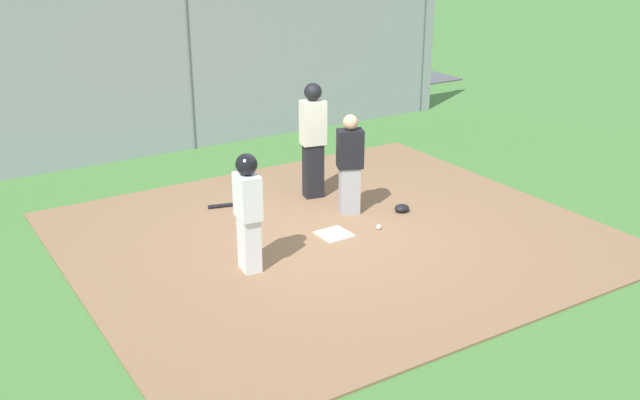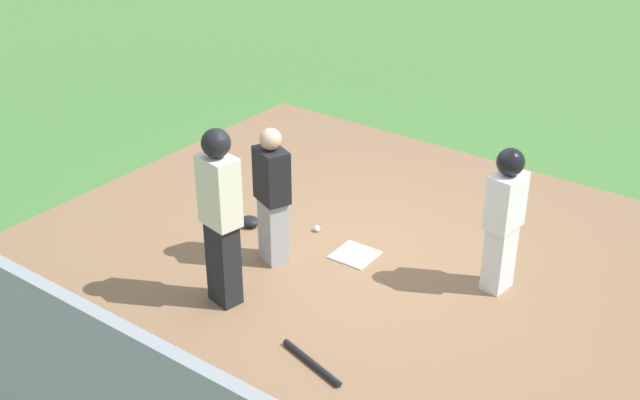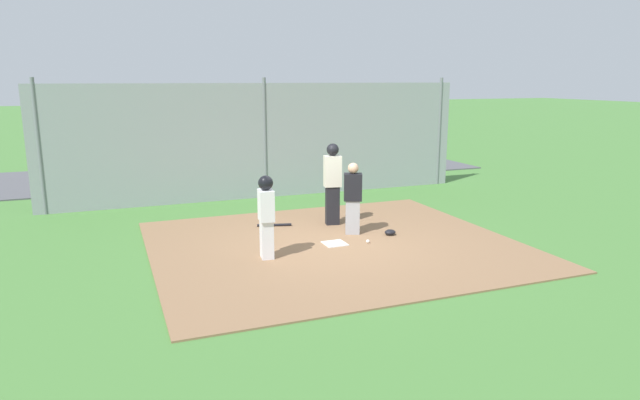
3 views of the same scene
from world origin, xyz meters
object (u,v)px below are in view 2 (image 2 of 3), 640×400
(umpire, at_px, (220,214))
(baseball_bat, at_px, (311,362))
(runner, at_px, (505,212))
(catcher_mask, at_px, (250,222))
(baseball, at_px, (317,229))
(home_plate, at_px, (355,255))
(catcher, at_px, (272,195))

(umpire, relative_size, baseball_bat, 2.41)
(runner, height_order, catcher_mask, runner)
(catcher_mask, relative_size, baseball, 3.24)
(home_plate, xyz_separation_m, umpire, (-0.56, -1.48, 0.99))
(baseball_bat, xyz_separation_m, baseball, (-1.40, 1.97, 0.01))
(umpire, bearing_deg, catcher, 17.46)
(umpire, xyz_separation_m, baseball_bat, (1.30, -0.30, -0.97))
(umpire, height_order, baseball, umpire)
(catcher, height_order, catcher_mask, catcher)
(baseball, bearing_deg, catcher, -90.46)
(home_plate, bearing_deg, runner, 13.08)
(baseball_bat, bearing_deg, catcher, -25.58)
(catcher, height_order, baseball, catcher)
(runner, relative_size, baseball, 21.12)
(umpire, bearing_deg, catcher_mask, 42.70)
(umpire, distance_m, baseball, 1.92)
(home_plate, distance_m, catcher, 1.19)
(catcher, bearing_deg, umpire, -150.68)
(home_plate, relative_size, baseball_bat, 0.57)
(catcher_mask, bearing_deg, baseball_bat, -37.15)
(home_plate, relative_size, umpire, 0.24)
(home_plate, xyz_separation_m, catcher, (-0.66, -0.59, 0.79))
(umpire, relative_size, baseball, 25.21)
(runner, xyz_separation_m, catcher_mask, (-2.89, -0.54, -0.82))
(umpire, height_order, runner, umpire)
(catcher, height_order, runner, runner)
(catcher, bearing_deg, home_plate, -25.38)
(baseball_bat, bearing_deg, runner, -95.36)
(catcher_mask, bearing_deg, baseball, 27.36)
(catcher, distance_m, baseball, 1.09)
(runner, bearing_deg, umpire, 47.15)
(runner, xyz_separation_m, baseball, (-2.18, -0.17, -0.84))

